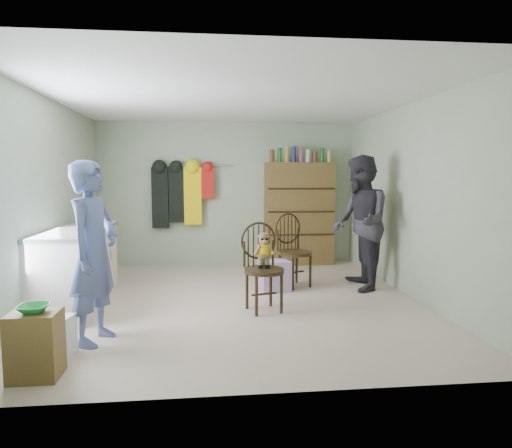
{
  "coord_description": "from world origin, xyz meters",
  "views": [
    {
      "loc": [
        -0.38,
        -5.62,
        1.57
      ],
      "look_at": [
        0.25,
        0.2,
        0.95
      ],
      "focal_mm": 32.0,
      "sensor_mm": 36.0,
      "label": 1
    }
  ],
  "objects": [
    {
      "name": "chair_front",
      "position": [
        0.26,
        -0.44,
        0.6
      ],
      "size": [
        0.56,
        0.56,
        1.03
      ],
      "rotation": [
        0.0,
        0.0,
        0.26
      ],
      "color": "#332412",
      "rests_on": "ground"
    },
    {
      "name": "coat_rack",
      "position": [
        -0.83,
        2.38,
        1.25
      ],
      "size": [
        1.42,
        0.12,
        1.09
      ],
      "color": "#99999E",
      "rests_on": "ground"
    },
    {
      "name": "bowl",
      "position": [
        -1.72,
        -2.04,
        0.55
      ],
      "size": [
        0.23,
        0.23,
        0.06
      ],
      "primitive_type": "imported",
      "color": "green",
      "rests_on": "stool"
    },
    {
      "name": "stool",
      "position": [
        -1.72,
        -2.04,
        0.26
      ],
      "size": [
        0.37,
        0.32,
        0.53
      ],
      "primitive_type": "cube",
      "color": "brown",
      "rests_on": "ground"
    },
    {
      "name": "chair_far",
      "position": [
        0.83,
        0.7,
        0.56
      ],
      "size": [
        0.62,
        0.62,
        1.04
      ],
      "rotation": [
        0.0,
        0.0,
        0.45
      ],
      "color": "#332412",
      "rests_on": "ground"
    },
    {
      "name": "counter",
      "position": [
        -1.95,
        0.0,
        0.47
      ],
      "size": [
        0.64,
        1.86,
        0.94
      ],
      "color": "silver",
      "rests_on": "ground"
    },
    {
      "name": "dresser",
      "position": [
        1.25,
        2.3,
        0.92
      ],
      "size": [
        1.2,
        0.39,
        2.07
      ],
      "color": "brown",
      "rests_on": "ground"
    },
    {
      "name": "person_left",
      "position": [
        -1.44,
        -1.28,
        0.86
      ],
      "size": [
        0.57,
        0.72,
        1.72
      ],
      "primitive_type": "imported",
      "rotation": [
        0.0,
        0.0,
        1.28
      ],
      "color": "#525E97",
      "rests_on": "ground"
    },
    {
      "name": "ground_plane",
      "position": [
        0.0,
        0.0,
        0.0
      ],
      "size": [
        5.0,
        5.0,
        0.0
      ],
      "primitive_type": "plane",
      "color": "beige",
      "rests_on": "ground"
    },
    {
      "name": "plastic_tub",
      "position": [
        -1.77,
        -1.62,
        0.17
      ],
      "size": [
        0.43,
        0.41,
        0.34
      ],
      "primitive_type": "cube",
      "rotation": [
        0.0,
        0.0,
        -0.21
      ],
      "color": "white",
      "rests_on": "ground"
    },
    {
      "name": "room_walls",
      "position": [
        0.0,
        0.53,
        1.58
      ],
      "size": [
        5.0,
        5.0,
        5.0
      ],
      "color": "#A8B597",
      "rests_on": "ground"
    },
    {
      "name": "striped_bag",
      "position": [
        0.53,
        0.43,
        0.21
      ],
      "size": [
        0.44,
        0.37,
        0.42
      ],
      "primitive_type": "cube",
      "rotation": [
        0.0,
        0.0,
        0.18
      ],
      "color": "pink",
      "rests_on": "ground"
    },
    {
      "name": "person_right",
      "position": [
        1.71,
        0.41,
        0.93
      ],
      "size": [
        0.79,
        0.97,
        1.86
      ],
      "primitive_type": "imported",
      "rotation": [
        0.0,
        0.0,
        -1.67
      ],
      "color": "#2D2B33",
      "rests_on": "ground"
    }
  ]
}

